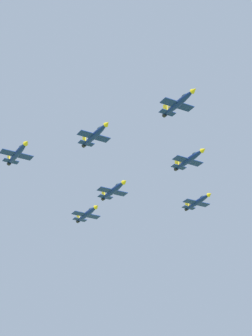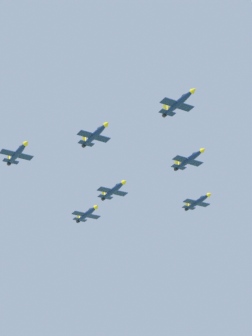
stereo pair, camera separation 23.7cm
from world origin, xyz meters
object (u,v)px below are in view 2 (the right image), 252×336
at_px(jet_slot_rear, 114,190).
at_px(jet_left_outer, 198,202).
at_px(jet_right_wingman, 95,135).
at_px(jet_right_outer, 17,153).
at_px(jet_trailing, 87,214).
at_px(jet_lead, 178,103).
at_px(jet_left_wingman, 189,160).

bearing_deg(jet_slot_rear, jet_left_outer, 90.42).
relative_size(jet_right_wingman, jet_right_outer, 0.98).
height_order(jet_left_outer, jet_right_outer, jet_right_outer).
bearing_deg(jet_trailing, jet_right_outer, -59.33).
relative_size(jet_right_outer, jet_trailing, 1.02).
xyz_separation_m(jet_slot_rear, jet_trailing, (-6.98, -18.44, -1.15)).
height_order(jet_lead, jet_right_outer, jet_lead).
height_order(jet_right_wingman, jet_slot_rear, jet_right_wingman).
relative_size(jet_lead, jet_slot_rear, 1.00).
relative_size(jet_left_outer, jet_slot_rear, 0.97).
bearing_deg(jet_right_outer, jet_lead, 40.61).
bearing_deg(jet_left_outer, jet_left_wingman, -39.38).
distance_m(jet_slot_rear, jet_trailing, 19.75).
bearing_deg(jet_trailing, jet_lead, 0.20).
bearing_deg(jet_right_wingman, jet_left_wingman, 89.30).
relative_size(jet_lead, jet_trailing, 1.01).
distance_m(jet_lead, jet_right_outer, 52.18).
bearing_deg(jet_right_outer, jet_left_wingman, 68.83).
xyz_separation_m(jet_lead, jet_left_wingman, (-22.66, -12.51, -5.05)).
bearing_deg(jet_left_wingman, jet_slot_rear, -140.51).
bearing_deg(jet_right_wingman, jet_lead, 39.66).
distance_m(jet_lead, jet_right_wingman, 26.42).
bearing_deg(jet_trailing, jet_slot_rear, 0.20).
xyz_separation_m(jet_left_wingman, jet_slot_rear, (8.70, -24.38, -6.56)).
bearing_deg(jet_right_outer, jet_trailing, 120.71).
relative_size(jet_left_wingman, jet_right_wingman, 1.02).
bearing_deg(jet_trailing, jet_right_wingman, -22.82).
xyz_separation_m(jet_left_wingman, jet_left_outer, (-22.66, -12.51, -3.50)).
relative_size(jet_right_wingman, jet_trailing, 1.00).
relative_size(jet_left_wingman, jet_slot_rear, 1.01).
bearing_deg(jet_left_outer, jet_trailing, -119.48).
height_order(jet_right_outer, jet_slot_rear, jet_right_outer).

